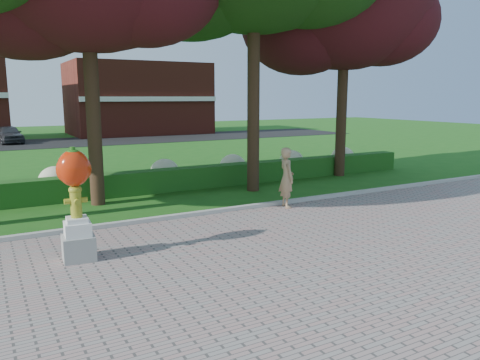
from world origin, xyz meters
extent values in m
plane|color=#1C5916|center=(0.00, 0.00, 0.00)|extent=(100.00, 100.00, 0.00)
cube|color=gray|center=(0.00, -4.00, 0.02)|extent=(40.00, 14.00, 0.04)
cube|color=#ADADA5|center=(0.00, 3.00, 0.07)|extent=(40.00, 0.18, 0.15)
cube|color=#214D16|center=(0.00, 7.00, 0.40)|extent=(24.00, 0.70, 0.80)
ellipsoid|color=beige|center=(-3.00, 8.00, 0.55)|extent=(1.10, 1.10, 0.99)
ellipsoid|color=beige|center=(1.00, 8.00, 0.55)|extent=(1.10, 1.10, 0.99)
ellipsoid|color=beige|center=(4.00, 8.00, 0.55)|extent=(1.10, 1.10, 0.99)
ellipsoid|color=beige|center=(7.00, 8.00, 0.55)|extent=(1.10, 1.10, 0.99)
ellipsoid|color=beige|center=(10.00, 8.00, 0.55)|extent=(1.10, 1.10, 0.99)
cube|color=black|center=(0.00, 28.00, 0.01)|extent=(50.00, 8.00, 0.02)
cube|color=maroon|center=(8.00, 34.00, 3.20)|extent=(12.00, 8.00, 6.40)
cylinder|color=black|center=(-2.00, 6.00, 3.08)|extent=(0.44, 0.44, 6.16)
cylinder|color=black|center=(3.50, 5.50, 3.64)|extent=(0.44, 0.44, 7.28)
cylinder|color=black|center=(8.50, 6.50, 2.94)|extent=(0.44, 0.44, 5.88)
ellipsoid|color=#330B15|center=(6.92, 7.34, 6.30)|extent=(5.04, 5.04, 4.03)
ellipsoid|color=#330B15|center=(9.97, 5.87, 6.51)|extent=(4.62, 4.62, 3.70)
cube|color=gray|center=(-3.54, 0.82, 0.30)|extent=(0.69, 0.69, 0.52)
cube|color=silver|center=(-3.54, 0.82, 0.70)|extent=(0.55, 0.55, 0.29)
cube|color=silver|center=(-3.54, 0.82, 0.90)|extent=(0.44, 0.44, 0.10)
cylinder|color=olive|center=(-3.54, 0.82, 1.24)|extent=(0.23, 0.23, 0.58)
ellipsoid|color=olive|center=(-3.54, 0.82, 1.54)|extent=(0.27, 0.27, 0.19)
cylinder|color=olive|center=(-3.71, 0.82, 1.31)|extent=(0.12, 0.11, 0.11)
cylinder|color=olive|center=(-3.37, 0.82, 1.31)|extent=(0.12, 0.11, 0.11)
cylinder|color=olive|center=(-3.54, 0.67, 1.31)|extent=(0.12, 0.12, 0.12)
cylinder|color=olive|center=(-3.54, 0.82, 1.62)|extent=(0.08, 0.08, 0.05)
ellipsoid|color=red|center=(-3.54, 0.82, 1.98)|extent=(0.65, 0.58, 0.75)
ellipsoid|color=red|center=(-3.73, 0.82, 1.96)|extent=(0.32, 0.32, 0.48)
ellipsoid|color=red|center=(-3.35, 0.82, 1.96)|extent=(0.32, 0.32, 0.48)
cylinder|color=#235E15|center=(-3.54, 0.82, 2.36)|extent=(0.10, 0.10, 0.12)
ellipsoid|color=#235E15|center=(-3.54, 0.82, 2.32)|extent=(0.25, 0.25, 0.08)
imported|color=tan|center=(2.97, 2.60, 0.97)|extent=(0.58, 0.76, 1.86)
imported|color=#383A3E|center=(-3.23, 29.32, 0.67)|extent=(2.02, 4.01, 1.31)
camera|label=1|loc=(-5.17, -9.02, 3.42)|focal=35.00mm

